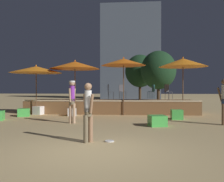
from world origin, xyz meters
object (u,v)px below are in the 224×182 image
Objects in this scene: patio_umbrella_2 at (183,63)px; cube_seat_1 at (72,112)px; person_1 at (224,99)px; patio_umbrella_1 at (124,62)px; bistro_chair_3 at (122,90)px; background_tree_1 at (140,71)px; cube_seat_0 at (39,110)px; bistro_chair_1 at (109,90)px; person_0 at (88,111)px; bistro_chair_2 at (152,90)px; frisbee_disc at (109,141)px; person_2 at (72,99)px; patio_umbrella_0 at (75,65)px; bistro_chair_0 at (168,90)px; background_tree_0 at (158,70)px; patio_umbrella_3 at (36,70)px; cube_seat_2 at (157,121)px; cube_seat_5 at (177,115)px; cube_seat_3 at (24,112)px.

cube_seat_1 is at bearing -173.70° from patio_umbrella_2.
patio_umbrella_1 is at bearing 92.66° from person_1.
bistro_chair_3 is 0.18× the size of background_tree_1.
bistro_chair_1 reaches higher than cube_seat_0.
bistro_chair_2 is (2.50, 9.36, 0.49)m from person_0.
person_2 is at bearing 118.71° from frisbee_disc.
cube_seat_1 is (2.07, -0.54, -0.03)m from cube_seat_0.
bistro_chair_1 reaches higher than frisbee_disc.
person_2 is at bearing -50.60° from cube_seat_0.
patio_umbrella_0 is 3.43× the size of bistro_chair_3.
bistro_chair_0 is at bearing 61.67° from person_1.
bistro_chair_3 is (-2.74, 0.99, 0.00)m from bistro_chair_0.
background_tree_1 is at bearing 65.07° from cube_seat_0.
patio_umbrella_3 is at bearing -128.50° from background_tree_0.
patio_umbrella_0 is at bearing -119.75° from background_tree_0.
cube_seat_2 is 2.93m from person_1.
bistro_chair_1 is at bearing 91.73° from person_1.
bistro_chair_3 is (4.78, 2.24, -1.18)m from patio_umbrella_3.
person_0 is (1.98, -6.92, -1.91)m from patio_umbrella_0.
person_2 is 4.41m from bistro_chair_1.
patio_umbrella_3 is at bearing 173.73° from bistro_chair_3.
background_tree_1 reaches higher than bistro_chair_3.
person_1 is (6.95, -3.24, -1.73)m from patio_umbrella_0.
bistro_chair_2 reaches higher than person_0.
cube_seat_1 is 14.73m from background_tree_1.
person_0 is (4.12, -7.03, 0.65)m from cube_seat_0.
bistro_chair_1 is (3.99, 0.85, 1.14)m from cube_seat_0.
cube_seat_2 is 0.46× the size of person_0.
person_2 reaches higher than bistro_chair_2.
person_0 is 1.84× the size of bistro_chair_2.
cube_seat_5 is (2.63, -1.67, -2.73)m from patio_umbrella_1.
frisbee_disc is at bearing -67.54° from cube_seat_1.
background_tree_1 is at bearing 98.48° from patio_umbrella_2.
cube_seat_5 is at bearing 42.76° from bistro_chair_2.
frisbee_disc is at bearing -100.45° from background_tree_0.
patio_umbrella_2 is 5.14m from cube_seat_2.
bistro_chair_1 is at bearing 144.47° from cube_seat_5.
patio_umbrella_1 reaches higher than bistro_chair_1.
bistro_chair_1 is 9.83m from background_tree_0.
patio_umbrella_2 is 13.28m from background_tree_1.
cube_seat_5 is 0.59× the size of bistro_chair_3.
cube_seat_0 is 7.66m from cube_seat_5.
cube_seat_3 is at bearing -127.47° from background_tree_0.
bistro_chair_2 is at bearing 32.20° from cube_seat_1.
person_0 is at bearing -52.97° from cube_seat_3.
background_tree_0 is (3.65, 16.78, 2.30)m from person_0.
cube_seat_0 is 14.95m from background_tree_1.
background_tree_0 is at bearing 83.96° from cube_seat_2.
cube_seat_0 is at bearing -179.08° from patio_umbrella_2.
patio_umbrella_3 is 5.41m from bistro_chair_3.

